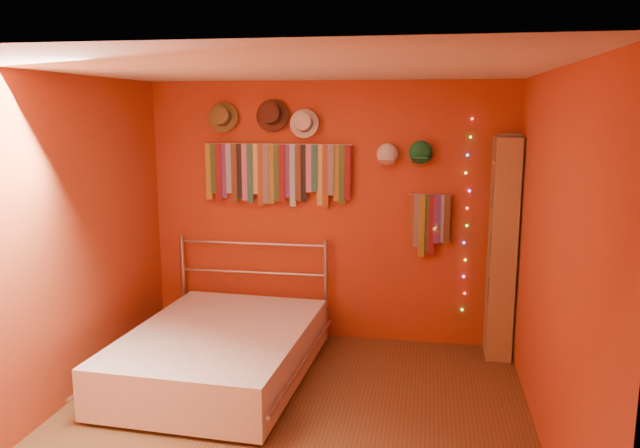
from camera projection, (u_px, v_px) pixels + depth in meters
The scene contains 16 objects.
ground at pixel (290, 420), 4.55m from camera, with size 3.50×3.50×0.00m, color brown.
back_wall at pixel (328, 213), 6.02m from camera, with size 3.50×0.02×2.50m, color #A92E1B.
right_wall at pixel (552, 264), 4.02m from camera, with size 0.02×3.50×2.50m, color #A92E1B.
left_wall at pixel (58, 244), 4.62m from camera, with size 0.02×3.50×2.50m, color #A92E1B.
ceiling at pixel (286, 68), 4.09m from camera, with size 3.50×3.50×0.02m, color white.
tie_rack at pixel (276, 171), 5.97m from camera, with size 1.45×0.03×0.61m.
small_tie_rack at pixel (429, 221), 5.80m from camera, with size 0.40×0.03×0.59m.
fedora_olive at pixel (222, 117), 5.93m from camera, with size 0.29×0.16×0.29m.
fedora_brown at pixel (271, 115), 5.84m from camera, with size 0.31×0.17×0.31m.
fedora_white at pixel (304, 123), 5.81m from camera, with size 0.27×0.15×0.27m.
cap_white at pixel (387, 154), 5.76m from camera, with size 0.19×0.24×0.19m.
cap_green at pixel (421, 153), 5.71m from camera, with size 0.20×0.25×0.20m.
fairy_lights at pixel (466, 217), 5.76m from camera, with size 0.06×0.02×1.82m.
reading_lamp at pixel (436, 228), 5.62m from camera, with size 0.08×0.32×0.09m.
bookshelf at pixel (507, 248), 5.56m from camera, with size 0.25×0.34×2.00m.
bed at pixel (219, 352), 5.23m from camera, with size 1.60×2.09×0.99m.
Camera 1 is at (0.95, -4.11, 2.24)m, focal length 35.00 mm.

